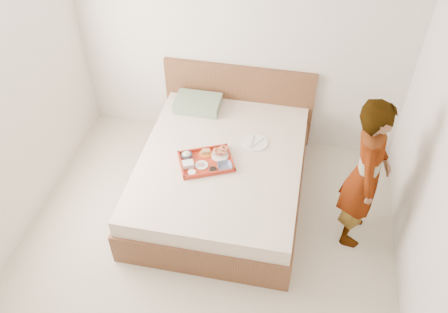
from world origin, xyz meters
TOP-DOWN VIEW (x-y plane):
  - ground at (0.00, 0.00)m, footprint 3.50×4.00m
  - ceiling at (0.00, 0.00)m, footprint 3.50×4.00m
  - wall_back at (0.00, 2.00)m, footprint 3.50×0.01m
  - bed at (0.01, 1.00)m, footprint 1.65×2.00m
  - headboard at (0.01, 1.97)m, footprint 1.65×0.06m
  - pillow at (-0.39, 1.72)m, footprint 0.48×0.33m
  - tray at (-0.11, 0.90)m, footprint 0.60×0.53m
  - prawn_plate at (-0.00, 1.01)m, footprint 0.23×0.23m
  - navy_bowl_big at (0.08, 0.86)m, footprint 0.19×0.19m
  - sauce_dish at (-0.02, 0.80)m, footprint 0.10×0.10m
  - meat_plate at (-0.14, 0.85)m, footprint 0.16×0.16m
  - bread_plate at (-0.14, 1.01)m, footprint 0.16×0.16m
  - salad_bowl at (-0.31, 0.93)m, footprint 0.14×0.14m
  - plastic_tub at (-0.27, 0.82)m, footprint 0.13×0.12m
  - cheese_round at (-0.21, 0.72)m, footprint 0.10×0.10m
  - dinner_plate at (0.30, 1.28)m, footprint 0.33×0.33m
  - person at (1.33, 0.79)m, footprint 0.42×0.60m

SIDE VIEW (x-z plane):
  - ground at x=0.00m, z-range -0.01..0.01m
  - bed at x=0.01m, z-range 0.00..0.53m
  - headboard at x=0.01m, z-range 0.00..0.95m
  - dinner_plate at x=0.30m, z-range 0.53..0.54m
  - meat_plate at x=-0.14m, z-range 0.54..0.55m
  - bread_plate at x=-0.14m, z-range 0.54..0.55m
  - prawn_plate at x=0.00m, z-range 0.54..0.55m
  - tray at x=-0.11m, z-range 0.53..0.58m
  - cheese_round at x=-0.21m, z-range 0.54..0.57m
  - sauce_dish at x=-0.02m, z-range 0.54..0.57m
  - salad_bowl at x=-0.31m, z-range 0.54..0.58m
  - navy_bowl_big at x=0.08m, z-range 0.54..0.58m
  - plastic_tub at x=-0.27m, z-range 0.54..0.59m
  - pillow at x=-0.39m, z-range 0.53..0.65m
  - person at x=1.33m, z-range 0.00..1.56m
  - wall_back at x=0.00m, z-range 0.00..2.60m
  - ceiling at x=0.00m, z-range 2.60..2.60m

